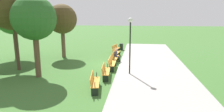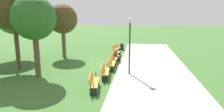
{
  "view_description": "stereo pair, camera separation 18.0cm",
  "coord_description": "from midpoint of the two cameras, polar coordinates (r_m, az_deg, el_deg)",
  "views": [
    {
      "loc": [
        15.95,
        1.86,
        4.22
      ],
      "look_at": [
        0.0,
        -0.2,
        0.8
      ],
      "focal_mm": 31.34,
      "sensor_mm": 36.0,
      "label": 1
    },
    {
      "loc": [
        15.93,
        2.04,
        4.22
      ],
      "look_at": [
        0.0,
        -0.2,
        0.8
      ],
      "focal_mm": 31.34,
      "sensor_mm": 36.0,
      "label": 2
    }
  ],
  "objects": [
    {
      "name": "person_seated",
      "position": [
        17.76,
        1.11,
        0.36
      ],
      "size": [
        0.33,
        0.52,
        1.2
      ],
      "rotation": [
        0.0,
        0.0,
        -0.03
      ],
      "color": "#2D3347",
      "rests_on": "ground"
    },
    {
      "name": "ground_plane",
      "position": [
        16.6,
        0.37,
        -2.72
      ],
      "size": [
        120.0,
        120.0,
        0.0
      ],
      "primitive_type": "plane",
      "color": "#3D6B2D"
    },
    {
      "name": "bench_3",
      "position": [
        15.42,
        -0.45,
        -2.05
      ],
      "size": [
        1.9,
        0.53,
        0.89
      ],
      "rotation": [
        0.0,
        0.0,
        0.03
      ],
      "color": "orange",
      "rests_on": "ground"
    },
    {
      "name": "tree_3",
      "position": [
        20.07,
        -14.61,
        10.3
      ],
      "size": [
        2.89,
        2.89,
        5.24
      ],
      "color": "brown",
      "rests_on": "ground"
    },
    {
      "name": "bench_1",
      "position": [
        19.78,
        0.92,
        1.1
      ],
      "size": [
        1.92,
        0.64,
        0.89
      ],
      "rotation": [
        0.0,
        0.0,
        -0.09
      ],
      "color": "orange",
      "rests_on": "ground"
    },
    {
      "name": "bench_2",
      "position": [
        17.58,
        0.54,
        -0.28
      ],
      "size": [
        1.9,
        0.53,
        0.89
      ],
      "rotation": [
        0.0,
        0.0,
        -0.03
      ],
      "color": "orange",
      "rests_on": "ground"
    },
    {
      "name": "bench_4",
      "position": [
        13.3,
        -2.35,
        -4.35
      ],
      "size": [
        1.92,
        0.64,
        0.89
      ],
      "rotation": [
        0.0,
        0.0,
        0.09
      ],
      "color": "orange",
      "rests_on": "ground"
    },
    {
      "name": "tree_2",
      "position": [
        13.95,
        -22.13,
        10.07
      ],
      "size": [
        2.9,
        2.9,
        5.45
      ],
      "color": "brown",
      "rests_on": "ground"
    },
    {
      "name": "bench_0",
      "position": [
        21.99,
        0.86,
        2.21
      ],
      "size": [
        1.93,
        0.75,
        0.89
      ],
      "rotation": [
        0.0,
        0.0,
        -0.15
      ],
      "color": "orange",
      "rests_on": "ground"
    },
    {
      "name": "trash_bin",
      "position": [
        23.72,
        2.51,
        2.69
      ],
      "size": [
        0.45,
        0.45,
        0.77
      ],
      "primitive_type": "cylinder",
      "color": "black",
      "rests_on": "ground"
    },
    {
      "name": "path_paving",
      "position": [
        16.53,
        11.36,
        -3.01
      ],
      "size": [
        25.44,
        5.54,
        0.01
      ],
      "primitive_type": "cube",
      "color": "#A39E99",
      "rests_on": "ground"
    },
    {
      "name": "bench_5",
      "position": [
        11.27,
        -5.65,
        -7.45
      ],
      "size": [
        1.93,
        0.75,
        0.89
      ],
      "rotation": [
        0.0,
        0.0,
        0.15
      ],
      "color": "orange",
      "rests_on": "ground"
    },
    {
      "name": "tree_0",
      "position": [
        20.88,
        -27.09,
        10.42
      ],
      "size": [
        3.55,
        3.55,
        5.91
      ],
      "color": "#4C3828",
      "rests_on": "ground"
    },
    {
      "name": "lamp_post",
      "position": [
        13.79,
        4.96,
        6.01
      ],
      "size": [
        0.32,
        0.32,
        4.01
      ],
      "color": "black",
      "rests_on": "ground"
    },
    {
      "name": "tree_1",
      "position": [
        16.45,
        -27.37,
        13.65
      ],
      "size": [
        4.02,
        4.02,
        7.09
      ],
      "color": "#4C3828",
      "rests_on": "ground"
    }
  ]
}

